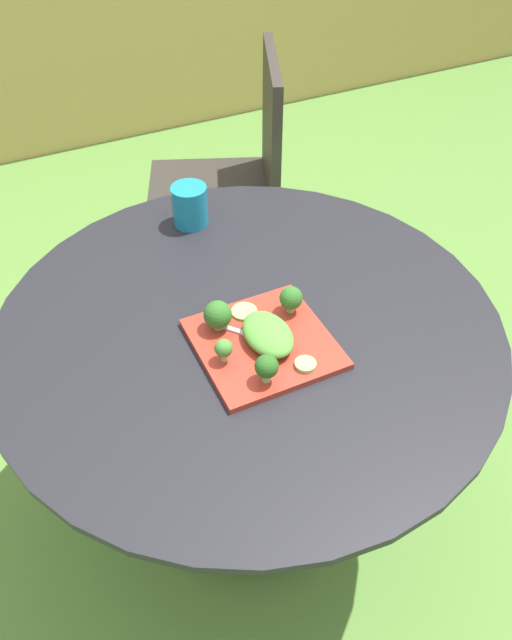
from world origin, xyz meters
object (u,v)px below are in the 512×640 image
Objects in this scene: patio_chair at (238,170)px; fork at (245,334)px; salad_plate at (264,343)px; drinking_glass at (190,207)px.

patio_chair is 1.00m from fork.
fork is at bearing -113.20° from patio_chair.
fork is at bearing 129.66° from salad_plate.
salad_plate is at bearing -50.34° from fork.
drinking_glass reaches higher than salad_plate.
drinking_glass is 0.80× the size of fork.
salad_plate is 2.60× the size of drinking_glass.
patio_chair reaches higher than fork.
patio_chair is 1.02m from salad_plate.
salad_plate is 2.08× the size of fork.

